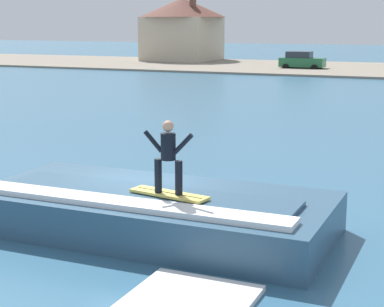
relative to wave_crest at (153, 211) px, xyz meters
name	(u,v)px	position (x,y,z in m)	size (l,w,h in m)	color
ground_plane	(145,215)	(-0.76, 1.07, -0.49)	(260.00, 260.00, 0.00)	#356484
wave_crest	(153,211)	(0.00, 0.00, 0.00)	(8.03, 3.74, 1.04)	#32556F
surfboard	(169,194)	(0.62, -0.43, 0.58)	(1.89, 0.77, 0.06)	#EAD159
surfer	(168,153)	(0.64, -0.50, 1.49)	(1.15, 0.32, 1.58)	black
car_near_shore	(302,61)	(-9.52, 51.73, 0.46)	(4.45, 2.20, 1.86)	#23663D
house_with_chimney	(182,26)	(-26.43, 59.91, 3.80)	(10.61, 10.61, 7.90)	beige
whitewater_patch	(190,299)	(2.29, -3.09, -0.44)	(2.10, 1.93, 0.10)	silver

